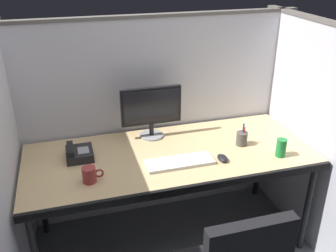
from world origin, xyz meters
name	(u,v)px	position (x,y,z in m)	size (l,w,h in m)	color
cubicle_partition_rear	(154,120)	(0.00, 0.74, 0.79)	(2.21, 0.06, 1.57)	silver
cubicle_partition_left	(7,179)	(-0.99, 0.20, 0.79)	(0.06, 1.41, 1.57)	silver
cubicle_partition_right	(310,135)	(0.99, 0.20, 0.79)	(0.06, 1.41, 1.57)	silver
desk	(171,161)	(0.00, 0.29, 0.69)	(1.90, 0.80, 0.74)	tan
monitor_center	(151,109)	(-0.06, 0.58, 0.96)	(0.43, 0.17, 0.37)	gray
keyboard_main	(180,162)	(0.02, 0.16, 0.75)	(0.43, 0.15, 0.02)	silver
computer_mouse	(222,158)	(0.30, 0.12, 0.76)	(0.06, 0.10, 0.04)	black
coffee_mug	(90,175)	(-0.54, 0.11, 0.79)	(0.13, 0.08, 0.09)	#993333
pen_cup	(242,138)	(0.51, 0.28, 0.79)	(0.08, 0.08, 0.16)	#4C4742
soda_can	(281,148)	(0.69, 0.07, 0.80)	(0.07, 0.07, 0.12)	#197233
desk_phone	(79,153)	(-0.59, 0.41, 0.77)	(0.17, 0.19, 0.09)	black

